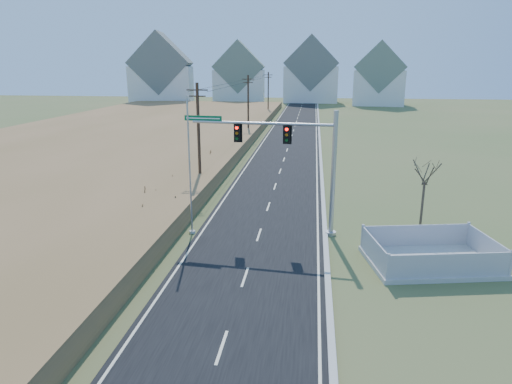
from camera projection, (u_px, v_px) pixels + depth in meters
The scene contains 16 objects.
ground at pixel (250, 262), 25.00m from camera, with size 260.00×260.00×0.00m, color #485C2C.
road at pixel (293, 132), 72.77m from camera, with size 8.00×180.00×0.06m, color black.
curb at pixel (319, 132), 72.26m from camera, with size 0.30×180.00×0.18m, color #B2AFA8.
reed_marsh at pixel (124, 135), 65.93m from camera, with size 38.00×110.00×1.30m, color #996D45.
utility_pole_near at pixel (199, 135), 38.85m from camera, with size 1.80×0.26×9.00m.
utility_pole_mid at pixel (248, 105), 67.52m from camera, with size 1.80×0.26×9.00m.
utility_pole_far at pixel (268, 93), 96.19m from camera, with size 1.80×0.26×9.00m.
condo_nw at pixel (161, 75), 123.04m from camera, with size 17.69×13.38×19.05m.
condo_nnw at pixel (239, 78), 128.49m from camera, with size 14.93×11.17×17.03m.
condo_n at pixel (311, 75), 129.74m from camera, with size 15.27×10.20×18.54m.
condo_ne at pixel (379, 79), 120.14m from camera, with size 14.12×10.51×16.52m.
traffic_signal_mast at pixel (303, 160), 28.08m from camera, with size 9.81×1.25×7.84m.
fence_enclosure at pixel (430, 259), 24.62m from camera, with size 7.30×5.65×1.50m.
open_sign at pixel (384, 267), 23.64m from camera, with size 0.45×0.11×0.55m.
flagpole at pixel (190, 181), 28.30m from camera, with size 0.39×0.39×8.67m.
bare_tree at pixel (426, 171), 27.97m from camera, with size 1.93×1.93×5.12m.
Camera 1 is at (3.18, -22.83, 10.42)m, focal length 32.00 mm.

